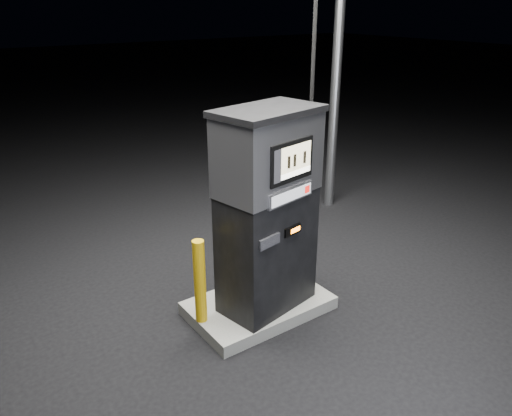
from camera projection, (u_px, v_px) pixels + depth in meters
ground at (259, 311)px, 5.90m from camera, size 80.00×80.00×0.00m
pump_island at (259, 305)px, 5.87m from camera, size 1.60×1.00×0.15m
fuel_dispenser at (268, 210)px, 5.34m from camera, size 1.30×0.86×4.70m
bollard_left at (200, 282)px, 5.29m from camera, size 0.17×0.17×0.96m
bollard_right at (305, 247)px, 6.01m from camera, size 0.16×0.16×0.99m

